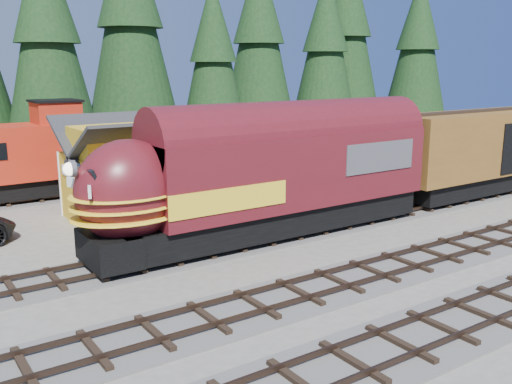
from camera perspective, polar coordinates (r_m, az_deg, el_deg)
ground at (r=22.82m, az=5.96°, el=-7.34°), size 120.00×120.00×0.00m
track_siding at (r=32.34m, az=14.97°, el=-1.64°), size 68.00×3.20×0.33m
track_main_south at (r=28.96m, az=23.97°, el=-3.95°), size 68.00×3.20×0.33m
depot at (r=30.60m, az=-6.72°, el=3.47°), size 12.80×7.00×5.30m
conifer_backdrop at (r=45.53m, az=-8.82°, el=15.62°), size 79.77×23.26×16.86m
locomotive at (r=25.19m, az=0.34°, el=1.07°), size 17.35×3.45×4.72m
boxcar at (r=37.37m, az=22.28°, el=4.06°), size 15.18×3.25×4.77m
caboose at (r=35.64m, az=-20.61°, el=3.51°), size 10.30×2.99×5.36m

